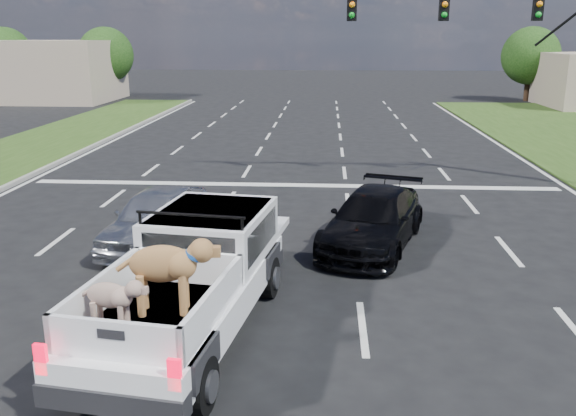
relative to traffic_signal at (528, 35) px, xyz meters
name	(u,v)px	position (x,y,z in m)	size (l,w,h in m)	color
ground	(258,325)	(-7.20, -10.50, -4.73)	(160.00, 160.00, 0.00)	black
road_markings	(285,215)	(-7.20, -3.94, -4.72)	(17.75, 60.00, 0.01)	silver
traffic_signal	(528,35)	(0.00, 0.00, 0.00)	(9.11, 0.31, 7.00)	black
building_left	(45,71)	(-27.20, 25.50, -2.53)	(10.00, 8.00, 4.40)	tan
tree_far_b	(5,55)	(-31.20, 27.50, -1.44)	(4.20, 4.20, 5.40)	#332114
tree_far_c	(106,55)	(-23.20, 27.50, -1.44)	(4.20, 4.20, 5.40)	#332114
tree_far_d	(531,56)	(8.80, 27.50, -1.44)	(4.20, 4.20, 5.40)	#332114
pickup_truck	(191,277)	(-8.23, -10.77, -3.78)	(2.65, 5.56, 2.00)	black
silver_sedan	(157,217)	(-9.98, -6.56, -4.06)	(1.57, 3.91, 1.33)	silver
black_coupe	(373,219)	(-5.00, -6.31, -4.09)	(1.77, 4.36, 1.27)	black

